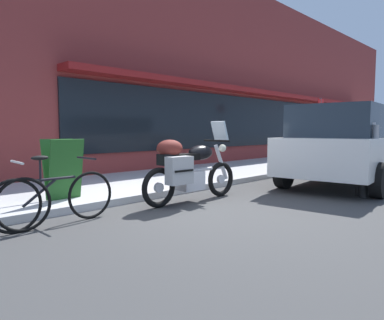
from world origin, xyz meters
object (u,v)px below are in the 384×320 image
at_px(parked_minivan, 349,144).
at_px(sandwich_board_sign, 63,169).
at_px(parking_sign_pole, 320,124).
at_px(touring_motorcycle, 188,168).
at_px(parked_bicycle, 55,198).
at_px(pedestrian_walking, 363,142).

distance_m(parked_minivan, sandwich_board_sign, 6.16).
height_order(parked_minivan, parking_sign_pole, parking_sign_pole).
bearing_deg(touring_motorcycle, parked_bicycle, 174.52).
bearing_deg(parked_minivan, pedestrian_walking, -151.46).
xyz_separation_m(parked_minivan, parking_sign_pole, (4.01, 2.52, 0.54)).
relative_size(parked_minivan, parking_sign_pole, 2.14).
bearing_deg(parked_bicycle, parked_minivan, -12.25).
bearing_deg(parked_minivan, parked_bicycle, 167.75).
bearing_deg(parked_minivan, parking_sign_pole, 32.17).
height_order(pedestrian_walking, parking_sign_pole, parking_sign_pole).
xyz_separation_m(parked_minivan, sandwich_board_sign, (-5.65, 2.43, -0.31)).
height_order(parked_bicycle, sandwich_board_sign, sandwich_board_sign).
bearing_deg(touring_motorcycle, parking_sign_pole, 9.64).
distance_m(touring_motorcycle, parked_bicycle, 2.25).
distance_m(parked_bicycle, parking_sign_pole, 10.42).
bearing_deg(parking_sign_pole, sandwich_board_sign, -179.43).
bearing_deg(pedestrian_walking, parking_sign_pole, 31.25).
bearing_deg(sandwich_board_sign, parked_minivan, -23.23).
relative_size(parked_bicycle, parking_sign_pole, 0.75).
xyz_separation_m(parked_minivan, pedestrian_walking, (-1.43, -0.78, 0.09)).
xyz_separation_m(sandwich_board_sign, parking_sign_pole, (9.66, 0.10, 0.85)).
relative_size(parked_minivan, pedestrian_walking, 2.99).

